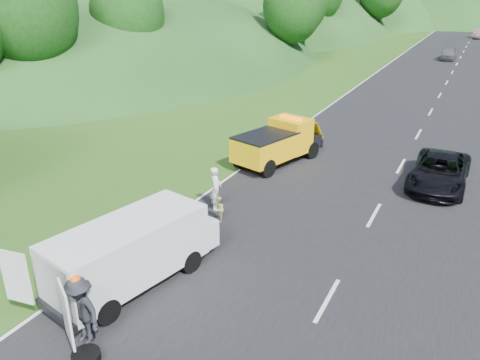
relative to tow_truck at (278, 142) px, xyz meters
The scene contains 13 objects.
ground 8.19m from the tow_truck, 70.99° to the right, with size 320.00×320.00×0.00m, color #38661E.
road_surface 32.83m from the tow_truck, 80.10° to the left, with size 14.00×200.00×0.02m, color black.
tree_line_left 54.83m from the tow_truck, 107.36° to the left, with size 14.00×140.00×14.00m, color #205017, non-canonical shape.
tow_truck is the anchor object (origin of this frame).
white_van 11.50m from the tow_truck, 88.81° to the right, with size 3.68×6.25×2.08m.
woman 6.09m from the tow_truck, 91.32° to the right, with size 0.64×0.47×1.77m, color silver.
child 7.01m from the tow_truck, 85.87° to the right, with size 0.49×0.38×1.00m, color tan.
worker 14.15m from the tow_truck, 87.15° to the right, with size 1.21×0.70×1.88m, color black.
suitcase 7.00m from the tow_truck, 104.64° to the right, with size 0.39×0.21×0.62m, color #54543F.
passing_suv 7.61m from the tow_truck, ahead, with size 2.32×5.02×1.40m, color black.
dist_car_a 41.80m from the tow_truck, 83.93° to the left, with size 1.68×4.18×1.42m, color #48474C.
dist_car_b 69.69m from the tow_truck, 84.32° to the left, with size 1.66×4.77×1.57m, color brown.
dist_car_c 87.16m from the tow_truck, 86.59° to the left, with size 1.89×4.66×1.35m, color #954C4A.
Camera 1 is at (5.81, -12.91, 8.35)m, focal length 35.00 mm.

